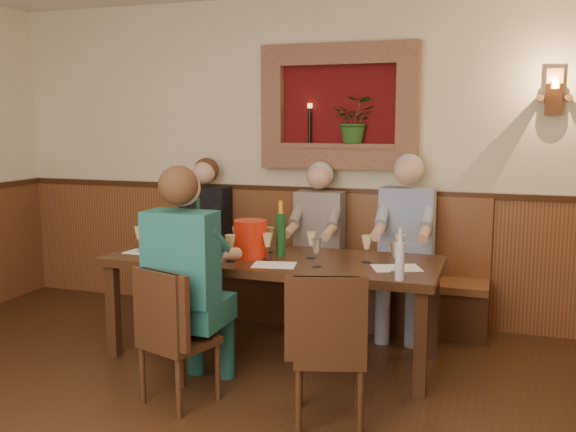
% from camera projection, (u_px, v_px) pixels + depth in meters
% --- Properties ---
extents(room_shell, '(6.04, 6.04, 2.82)m').
position_uv_depth(room_shell, '(125.00, 84.00, 2.76)').
color(room_shell, beige).
rests_on(room_shell, ground).
extents(wainscoting, '(6.02, 6.02, 1.15)m').
position_uv_depth(wainscoting, '(136.00, 372.00, 2.95)').
color(wainscoting, brown).
rests_on(wainscoting, ground).
extents(wall_niche, '(1.36, 0.30, 1.06)m').
position_uv_depth(wall_niche, '(343.00, 112.00, 5.45)').
color(wall_niche, '#560C0E').
rests_on(wall_niche, ground).
extents(wall_sconce, '(0.25, 0.20, 0.35)m').
position_uv_depth(wall_sconce, '(554.00, 93.00, 4.90)').
color(wall_sconce, brown).
rests_on(wall_sconce, ground).
extents(dining_table, '(2.40, 0.90, 0.75)m').
position_uv_depth(dining_table, '(273.00, 267.00, 4.67)').
color(dining_table, black).
rests_on(dining_table, ground).
extents(bench, '(3.00, 0.45, 1.11)m').
position_uv_depth(bench, '(310.00, 283.00, 5.60)').
color(bench, '#381E0F').
rests_on(bench, ground).
extents(chair_near_left, '(0.49, 0.49, 0.86)m').
position_uv_depth(chair_near_left, '(178.00, 363.00, 3.95)').
color(chair_near_left, black).
rests_on(chair_near_left, ground).
extents(chair_near_right, '(0.50, 0.50, 0.90)m').
position_uv_depth(chair_near_right, '(329.00, 379.00, 3.68)').
color(chair_near_right, black).
rests_on(chair_near_right, ground).
extents(person_bench_left, '(0.41, 0.50, 1.40)m').
position_uv_depth(person_bench_left, '(203.00, 250.00, 5.78)').
color(person_bench_left, black).
rests_on(person_bench_left, ground).
extents(person_bench_mid, '(0.41, 0.50, 1.39)m').
position_uv_depth(person_bench_mid, '(316.00, 258.00, 5.44)').
color(person_bench_mid, '#585551').
rests_on(person_bench_mid, ground).
extents(person_bench_right, '(0.44, 0.54, 1.47)m').
position_uv_depth(person_bench_right, '(404.00, 260.00, 5.20)').
color(person_bench_right, navy).
rests_on(person_bench_right, ground).
extents(person_chair_front, '(0.44, 0.54, 1.47)m').
position_uv_depth(person_chair_front, '(189.00, 300.00, 4.04)').
color(person_chair_front, '#194957').
rests_on(person_chair_front, ground).
extents(spittoon_bucket, '(0.25, 0.25, 0.27)m').
position_uv_depth(spittoon_bucket, '(251.00, 239.00, 4.63)').
color(spittoon_bucket, red).
rests_on(spittoon_bucket, dining_table).
extents(wine_bottle_green_a, '(0.09, 0.09, 0.41)m').
position_uv_depth(wine_bottle_green_a, '(281.00, 233.00, 4.69)').
color(wine_bottle_green_a, '#19471E').
rests_on(wine_bottle_green_a, dining_table).
extents(wine_bottle_green_b, '(0.09, 0.09, 0.38)m').
position_uv_depth(wine_bottle_green_b, '(199.00, 227.00, 5.04)').
color(wine_bottle_green_b, '#19471E').
rests_on(wine_bottle_green_b, dining_table).
extents(water_bottle, '(0.06, 0.06, 0.33)m').
position_uv_depth(water_bottle, '(400.00, 260.00, 3.97)').
color(water_bottle, silver).
rests_on(water_bottle, dining_table).
extents(tasting_sheet_a, '(0.26, 0.19, 0.00)m').
position_uv_depth(tasting_sheet_a, '(142.00, 252.00, 4.83)').
color(tasting_sheet_a, white).
rests_on(tasting_sheet_a, dining_table).
extents(tasting_sheet_b, '(0.33, 0.26, 0.00)m').
position_uv_depth(tasting_sheet_b, '(274.00, 265.00, 4.40)').
color(tasting_sheet_b, white).
rests_on(tasting_sheet_b, dining_table).
extents(tasting_sheet_c, '(0.38, 0.33, 0.00)m').
position_uv_depth(tasting_sheet_c, '(396.00, 268.00, 4.31)').
color(tasting_sheet_c, white).
rests_on(tasting_sheet_c, dining_table).
extents(tasting_sheet_d, '(0.31, 0.23, 0.00)m').
position_uv_depth(tasting_sheet_d, '(201.00, 261.00, 4.53)').
color(tasting_sheet_d, white).
rests_on(tasting_sheet_d, dining_table).
extents(wine_glass_0, '(0.08, 0.08, 0.19)m').
position_uv_depth(wine_glass_0, '(139.00, 239.00, 4.84)').
color(wine_glass_0, '#D2C57D').
rests_on(wine_glass_0, dining_table).
extents(wine_glass_1, '(0.08, 0.08, 0.19)m').
position_uv_depth(wine_glass_1, '(190.00, 236.00, 4.96)').
color(wine_glass_1, white).
rests_on(wine_glass_1, dining_table).
extents(wine_glass_2, '(0.08, 0.08, 0.19)m').
position_uv_depth(wine_glass_2, '(197.00, 247.00, 4.56)').
color(wine_glass_2, '#D2C57D').
rests_on(wine_glass_2, dining_table).
extents(wine_glass_3, '(0.08, 0.08, 0.19)m').
position_uv_depth(wine_glass_3, '(237.00, 238.00, 4.88)').
color(wine_glass_3, white).
rests_on(wine_glass_3, dining_table).
extents(wine_glass_4, '(0.08, 0.08, 0.19)m').
position_uv_depth(wine_glass_4, '(267.00, 247.00, 4.55)').
color(wine_glass_4, '#D2C57D').
rests_on(wine_glass_4, dining_table).
extents(wine_glass_5, '(0.08, 0.08, 0.19)m').
position_uv_depth(wine_glass_5, '(312.00, 245.00, 4.61)').
color(wine_glass_5, '#D2C57D').
rests_on(wine_glass_5, dining_table).
extents(wine_glass_6, '(0.08, 0.08, 0.19)m').
position_uv_depth(wine_glass_6, '(317.00, 253.00, 4.33)').
color(wine_glass_6, white).
rests_on(wine_glass_6, dining_table).
extents(wine_glass_7, '(0.08, 0.08, 0.19)m').
position_uv_depth(wine_glass_7, '(367.00, 249.00, 4.47)').
color(wine_glass_7, '#D2C57D').
rests_on(wine_glass_7, dining_table).
extents(wine_glass_8, '(0.08, 0.08, 0.19)m').
position_uv_depth(wine_glass_8, '(395.00, 258.00, 4.18)').
color(wine_glass_8, white).
rests_on(wine_glass_8, dining_table).
extents(wine_glass_9, '(0.08, 0.08, 0.19)m').
position_uv_depth(wine_glass_9, '(230.00, 248.00, 4.49)').
color(wine_glass_9, '#D2C57D').
rests_on(wine_glass_9, dining_table).
extents(wine_glass_10, '(0.08, 0.08, 0.19)m').
position_uv_depth(wine_glass_10, '(269.00, 240.00, 4.82)').
color(wine_glass_10, '#D2C57D').
rests_on(wine_glass_10, dining_table).
extents(wine_glass_11, '(0.08, 0.08, 0.19)m').
position_uv_depth(wine_glass_11, '(400.00, 248.00, 4.49)').
color(wine_glass_11, '#D2C57D').
rests_on(wine_glass_11, dining_table).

